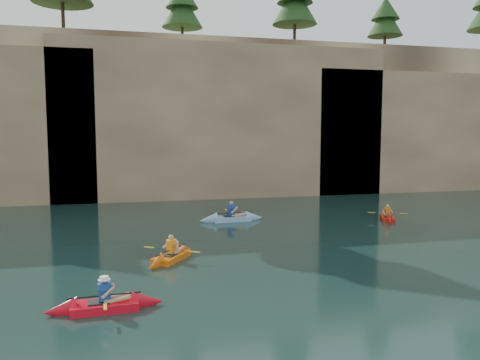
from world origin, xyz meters
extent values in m
plane|color=black|center=(0.00, 0.00, 0.00)|extent=(160.00, 160.00, 0.00)
cube|color=tan|center=(0.00, 30.00, 6.00)|extent=(70.00, 16.00, 12.00)
cube|color=tan|center=(2.00, 22.60, 5.70)|extent=(24.00, 2.40, 11.40)
cube|color=tan|center=(22.00, 22.60, 4.92)|extent=(26.00, 2.40, 9.84)
cube|color=black|center=(-4.00, 21.95, 1.60)|extent=(3.50, 1.00, 3.20)
cube|color=black|center=(10.00, 21.95, 2.25)|extent=(5.00, 1.00, 4.50)
cube|color=red|center=(-5.80, 1.58, 0.14)|extent=(2.42, 0.87, 0.27)
cone|color=red|center=(-4.68, 1.64, 0.14)|extent=(0.88, 0.76, 0.71)
cone|color=red|center=(-6.92, 1.51, 0.14)|extent=(0.88, 0.76, 0.71)
cube|color=black|center=(-5.95, 1.57, 0.24)|extent=(0.57, 0.48, 0.04)
cube|color=#1A4490|center=(-5.80, 1.58, 0.50)|extent=(0.32, 0.22, 0.45)
sphere|color=tan|center=(-5.80, 1.58, 0.83)|extent=(0.19, 0.19, 0.19)
cylinder|color=black|center=(-5.80, 1.58, 0.41)|extent=(1.90, 0.14, 0.04)
cube|color=yellow|center=(-5.85, 2.43, 0.41)|extent=(0.10, 0.42, 0.02)
cube|color=yellow|center=(-5.75, 0.73, 0.41)|extent=(0.10, 0.42, 0.02)
cylinder|color=white|center=(-5.80, 1.58, 0.87)|extent=(0.33, 0.33, 0.09)
cube|color=#DE5F0E|center=(-3.59, 6.12, 0.13)|extent=(1.99, 2.39, 0.26)
cone|color=#DE5F0E|center=(-2.94, 7.05, 0.13)|extent=(1.07, 1.11, 0.72)
cone|color=#DE5F0E|center=(-4.24, 5.20, 0.13)|extent=(1.07, 1.11, 0.72)
cube|color=black|center=(-3.68, 6.00, 0.23)|extent=(0.68, 0.71, 0.04)
cube|color=orange|center=(-3.59, 6.12, 0.51)|extent=(0.36, 0.39, 0.48)
sphere|color=tan|center=(-3.59, 6.12, 0.86)|extent=(0.20, 0.20, 0.20)
cylinder|color=black|center=(-3.59, 6.12, 0.40)|extent=(1.25, 1.75, 0.04)
cube|color=yellow|center=(-4.38, 6.68, 0.40)|extent=(0.39, 0.31, 0.02)
cube|color=yellow|center=(-2.81, 5.57, 0.40)|extent=(0.39, 0.31, 0.02)
cube|color=red|center=(8.64, 11.47, 0.12)|extent=(1.51, 2.26, 0.23)
cone|color=red|center=(9.07, 12.41, 0.12)|extent=(0.90, 0.97, 0.63)
cone|color=red|center=(8.21, 10.54, 0.12)|extent=(0.90, 0.97, 0.63)
cube|color=black|center=(8.58, 11.34, 0.20)|extent=(0.59, 0.66, 0.04)
cube|color=#D66312|center=(8.64, 11.47, 0.44)|extent=(0.29, 0.34, 0.42)
sphere|color=tan|center=(8.64, 11.47, 0.75)|extent=(0.18, 0.18, 0.18)
cylinder|color=black|center=(8.64, 11.47, 0.37)|extent=(0.81, 1.71, 0.04)
cube|color=yellow|center=(7.89, 11.82, 0.37)|extent=(0.42, 0.25, 0.02)
cube|color=yellow|center=(9.40, 11.13, 0.37)|extent=(0.42, 0.25, 0.02)
cube|color=#85B0DE|center=(0.30, 13.12, 0.15)|extent=(2.73, 0.96, 0.29)
cone|color=#85B0DE|center=(1.56, 13.18, 0.15)|extent=(0.99, 0.85, 0.81)
cone|color=#85B0DE|center=(-0.97, 13.07, 0.15)|extent=(0.99, 0.85, 0.81)
cube|color=black|center=(0.15, 13.12, 0.26)|extent=(0.57, 0.53, 0.04)
cube|color=navy|center=(0.30, 13.12, 0.58)|extent=(0.38, 0.25, 0.54)
sphere|color=tan|center=(0.30, 13.12, 0.97)|extent=(0.23, 0.23, 0.23)
cylinder|color=black|center=(0.30, 13.12, 0.43)|extent=(2.38, 0.14, 0.04)
cube|color=yellow|center=(0.25, 14.21, 0.43)|extent=(0.10, 0.42, 0.02)
cube|color=yellow|center=(0.34, 12.03, 0.43)|extent=(0.10, 0.42, 0.02)
camera|label=1|loc=(-5.20, -10.97, 4.72)|focal=35.00mm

